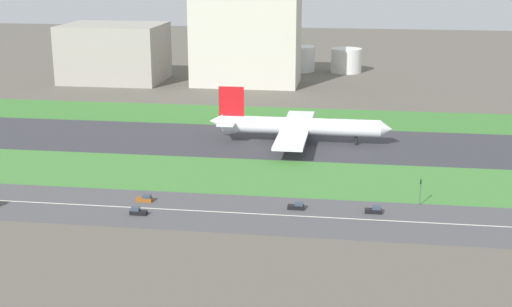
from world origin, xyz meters
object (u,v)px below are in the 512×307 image
(hangar_building, at_px, (246,31))
(car_0, at_px, (297,206))
(fuel_tank_west, at_px, (300,59))
(car_4, at_px, (374,210))
(terminal_building, at_px, (114,53))
(traffic_light, at_px, (420,190))
(fuel_tank_centre, at_px, (346,60))
(car_6, at_px, (138,212))
(car_5, at_px, (145,199))
(airliner, at_px, (296,126))

(hangar_building, bearing_deg, car_0, -76.82)
(car_0, relative_size, fuel_tank_west, 0.26)
(car_4, xyz_separation_m, terminal_building, (-132.97, 182.00, 13.88))
(car_4, xyz_separation_m, traffic_light, (12.18, 7.99, 3.37))
(car_4, height_order, hangar_building, hangar_building)
(traffic_light, bearing_deg, fuel_tank_centre, 96.56)
(hangar_building, bearing_deg, fuel_tank_centre, 42.05)
(car_6, distance_m, terminal_building, 205.58)
(car_4, distance_m, car_0, 20.29)
(terminal_building, bearing_deg, traffic_light, -50.17)
(car_6, relative_size, fuel_tank_centre, 0.26)
(car_5, xyz_separation_m, fuel_tank_west, (22.74, 227.00, 6.16))
(airliner, relative_size, fuel_tank_centre, 3.77)
(terminal_building, bearing_deg, car_6, -69.40)
(car_6, height_order, traffic_light, traffic_light)
(airliner, distance_m, terminal_building, 156.03)
(fuel_tank_west, distance_m, fuel_tank_centre, 26.16)
(terminal_building, height_order, fuel_tank_centre, terminal_building)
(car_5, bearing_deg, fuel_tank_centre, 77.84)
(car_4, relative_size, terminal_building, 0.09)
(car_6, relative_size, traffic_light, 0.61)
(traffic_light, relative_size, terminal_building, 0.14)
(car_6, distance_m, fuel_tank_west, 238.07)
(car_4, xyz_separation_m, fuel_tank_centre, (-13.00, 227.00, 5.80))
(car_6, xyz_separation_m, fuel_tank_west, (21.65, 237.00, 6.16))
(car_4, xyz_separation_m, fuel_tank_west, (-39.17, 227.00, 6.16))
(car_0, height_order, traffic_light, traffic_light)
(traffic_light, height_order, fuel_tank_west, fuel_tank_west)
(airliner, relative_size, hangar_building, 1.20)
(car_6, xyz_separation_m, traffic_light, (73.00, 17.99, 3.37))
(car_4, bearing_deg, car_0, 180.00)
(car_6, relative_size, hangar_building, 0.08)
(traffic_light, xyz_separation_m, fuel_tank_centre, (-25.19, 219.01, 2.43))
(terminal_building, distance_m, fuel_tank_centre, 128.38)
(car_0, relative_size, hangar_building, 0.08)
(airliner, relative_size, car_6, 14.77)
(car_0, xyz_separation_m, hangar_building, (-42.61, 182.00, 26.10))
(car_0, distance_m, hangar_building, 188.74)
(car_5, xyz_separation_m, car_0, (41.62, 0.00, 0.00))
(car_6, height_order, fuel_tank_centre, fuel_tank_centre)
(car_5, bearing_deg, terminal_building, 111.33)
(car_0, relative_size, traffic_light, 0.61)
(car_0, bearing_deg, car_6, -166.14)
(car_5, bearing_deg, airliner, 62.68)
(car_5, height_order, traffic_light, traffic_light)
(airliner, height_order, car_4, airliner)
(car_6, xyz_separation_m, terminal_building, (-72.15, 192.00, 13.88))
(airliner, xyz_separation_m, terminal_building, (-106.19, 114.00, 8.58))
(car_5, distance_m, car_4, 61.91)
(car_5, distance_m, car_0, 41.62)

